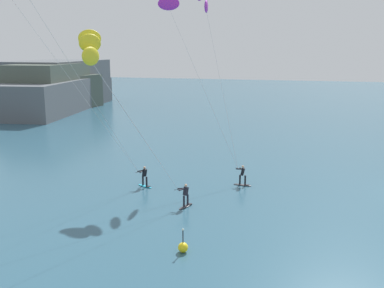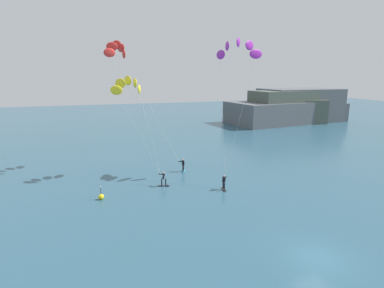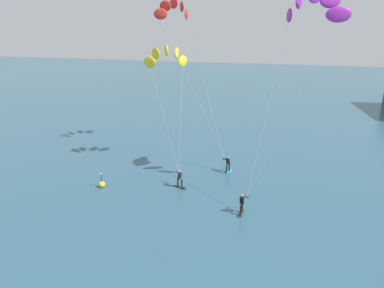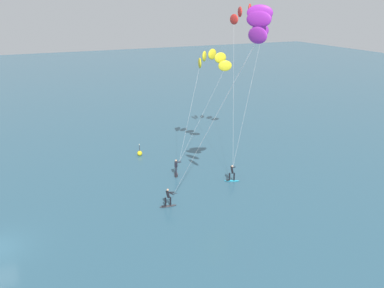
# 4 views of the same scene
# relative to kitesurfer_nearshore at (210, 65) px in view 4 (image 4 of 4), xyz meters

# --- Properties ---
(kitesurfer_nearshore) EXTENTS (5.74, 7.25, 12.06)m
(kitesurfer_nearshore) POSITION_rel_kitesurfer_nearshore_xyz_m (0.00, 0.00, 0.00)
(kitesurfer_nearshore) COLOR #333338
(kitesurfer_nearshore) RESTS_ON ground
(kitesurfer_mid_water) EXTENTS (9.34, 8.36, 16.46)m
(kitesurfer_mid_water) POSITION_rel_kitesurfer_nearshore_xyz_m (-0.47, 4.68, 4.17)
(kitesurfer_mid_water) COLOR #23ADD1
(kitesurfer_mid_water) RESTS_ON ground
(kitesurfer_far_out) EXTENTS (6.92, 8.57, 16.47)m
(kitesurfer_far_out) POSITION_rel_kitesurfer_nearshore_xyz_m (12.46, -2.77, 4.19)
(kitesurfer_far_out) COLOR #333338
(kitesurfer_far_out) RESTS_ON ground
(marker_buoy) EXTENTS (0.56, 0.56, 1.38)m
(marker_buoy) POSITION_rel_kitesurfer_nearshore_xyz_m (-4.10, -6.81, -10.15)
(marker_buoy) COLOR yellow
(marker_buoy) RESTS_ON ground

